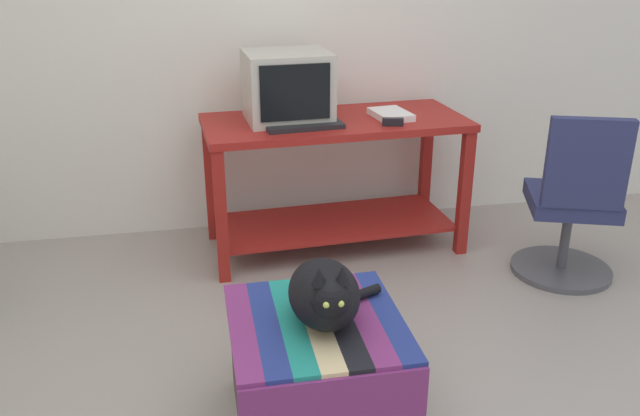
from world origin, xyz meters
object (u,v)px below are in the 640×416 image
at_px(desk, 335,161).
at_px(book, 391,114).
at_px(keyboard, 304,126).
at_px(ottoman_with_blanket, 316,372).
at_px(stapler, 393,122).
at_px(cat, 325,294).
at_px(office_chair, 573,209).
at_px(tv_monitor, 287,87).

height_order(desk, book, book).
xyz_separation_m(keyboard, ottoman_with_blanket, (-0.19, -1.32, -0.54)).
xyz_separation_m(book, stapler, (-0.04, -0.16, 0.00)).
relative_size(keyboard, cat, 1.05).
bearing_deg(book, office_chair, -44.34).
xyz_separation_m(desk, stapler, (0.27, -0.19, 0.26)).
height_order(ottoman_with_blanket, stapler, stapler).
xyz_separation_m(desk, office_chair, (1.10, -0.62, -0.13)).
bearing_deg(stapler, book, 0.62).
relative_size(desk, keyboard, 3.61).
relative_size(tv_monitor, stapler, 4.16).
distance_m(desk, keyboard, 0.35).
relative_size(book, ottoman_with_blanket, 0.40).
distance_m(ottoman_with_blanket, cat, 0.33).
bearing_deg(tv_monitor, cat, -97.25).
distance_m(office_chair, stapler, 1.01).
relative_size(keyboard, office_chair, 0.45).
bearing_deg(tv_monitor, office_chair, -28.65).
height_order(cat, office_chair, office_chair).
xyz_separation_m(ottoman_with_blanket, stapler, (0.65, 1.28, 0.55)).
distance_m(keyboard, cat, 1.37).
xyz_separation_m(desk, keyboard, (-0.19, -0.15, 0.25)).
height_order(keyboard, book, book).
bearing_deg(office_chair, tv_monitor, -6.13).
bearing_deg(keyboard, tv_monitor, 102.27).
bearing_deg(keyboard, stapler, -10.65).
bearing_deg(stapler, ottoman_with_blanket, 166.84).
bearing_deg(desk, tv_monitor, 171.07).
distance_m(keyboard, stapler, 0.46).
bearing_deg(ottoman_with_blanket, tv_monitor, 84.90).
relative_size(ottoman_with_blanket, stapler, 5.74).
height_order(ottoman_with_blanket, cat, cat).
bearing_deg(ottoman_with_blanket, desk, 75.35).
bearing_deg(tv_monitor, book, -8.87).
height_order(desk, cat, desk).
height_order(tv_monitor, office_chair, tv_monitor).
distance_m(ottoman_with_blanket, office_chair, 1.72).
bearing_deg(cat, office_chair, 33.47).
bearing_deg(stapler, office_chair, -103.30).
relative_size(cat, office_chair, 0.43).
height_order(keyboard, office_chair, office_chair).
relative_size(desk, tv_monitor, 3.16).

